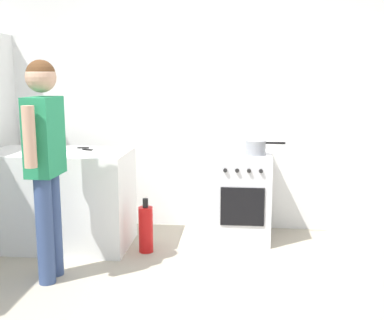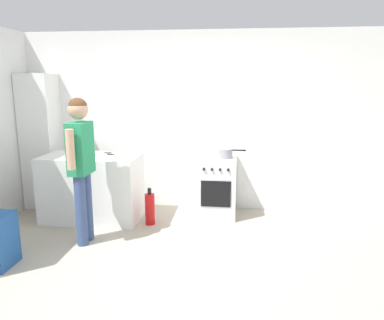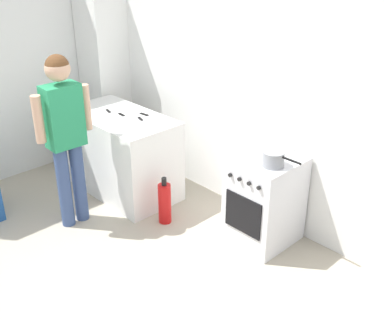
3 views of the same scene
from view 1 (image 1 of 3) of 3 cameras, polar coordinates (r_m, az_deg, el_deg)
ground_plane at (r=3.44m, az=-0.21°, el=-17.68°), size 8.00×8.00×0.00m
back_wall at (r=4.99m, az=2.11°, el=6.70°), size 6.00×0.10×2.60m
counter_unit at (r=4.68m, az=-15.35°, el=-4.46°), size 1.30×0.70×0.90m
oven_left at (r=4.75m, az=5.98°, el=-4.23°), size 0.54×0.62×0.85m
pot at (r=4.57m, az=7.55°, el=1.47°), size 0.38×0.20×0.13m
knife_paring at (r=4.57m, az=-11.93°, el=1.16°), size 0.21×0.09×0.01m
knife_chef at (r=4.59m, az=-16.83°, el=0.97°), size 0.31×0.11×0.01m
knife_utility at (r=4.58m, az=-14.69°, el=1.06°), size 0.25×0.07×0.01m
knife_bread at (r=4.74m, az=-14.01°, el=1.40°), size 0.35×0.07×0.01m
person at (r=3.81m, az=-17.04°, el=1.11°), size 0.23×0.57×1.71m
fire_extinguisher at (r=4.43m, az=-5.49°, el=-8.12°), size 0.13×0.13×0.50m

